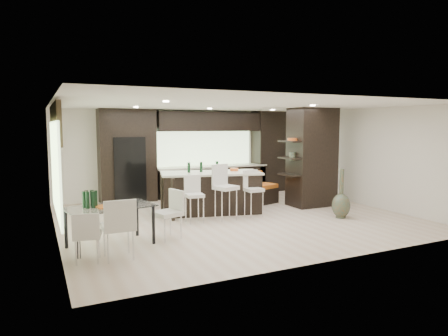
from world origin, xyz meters
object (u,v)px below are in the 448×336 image
kitchen_island (211,192)px  stool_mid (226,198)px  dining_table (110,226)px  floor_vase (341,193)px  chair_near (118,231)px  chair_end (168,217)px  bench (255,195)px  chair_far (88,239)px  stool_right (254,198)px  stool_left (195,204)px

kitchen_island → stool_mid: 0.88m
dining_table → kitchen_island: bearing=21.2°
floor_vase → chair_near: bearing=-172.4°
kitchen_island → chair_end: 2.53m
bench → chair_far: chair_far is taller
stool_right → chair_end: stool_right is taller
kitchen_island → dining_table: bearing=-133.1°
stool_left → floor_vase: (3.37, -1.06, 0.16)m
bench → dining_table: bearing=-169.3°
stool_mid → stool_right: size_ratio=1.16×
stool_left → dining_table: size_ratio=0.57×
dining_table → stool_right: bearing=3.6°
floor_vase → stool_mid: bearing=158.6°
stool_mid → dining_table: size_ratio=0.68×
dining_table → chair_far: bearing=-135.7°
kitchen_island → floor_vase: floor_vase is taller
kitchen_island → stool_left: kitchen_island is taller
stool_left → stool_mid: size_ratio=0.83×
stool_mid → dining_table: (-2.83, -0.97, -0.16)m
chair_near → stool_right: bearing=27.2°
chair_near → floor_vase: bearing=8.6°
bench → floor_vase: size_ratio=1.20×
bench → dining_table: dining_table is taller
chair_end → bench: bearing=-71.4°
stool_mid → floor_vase: floor_vase is taller
stool_right → floor_vase: 2.11m
stool_left → stool_mid: stool_mid is taller
kitchen_island → stool_left: bearing=-119.1°
bench → chair_far: bearing=-165.1°
chair_far → floor_vase: bearing=19.1°
floor_vase → chair_far: floor_vase is taller
kitchen_island → floor_vase: 3.22m
stool_right → chair_near: (-3.60, -1.78, 0.02)m
floor_vase → chair_near: (-5.43, -0.73, -0.12)m
kitchen_island → bench: size_ratio=1.76×
kitchen_island → bench: bearing=29.1°
dining_table → chair_near: chair_near is taller
bench → dining_table: 4.92m
dining_table → chair_far: (-0.48, -0.73, 0.01)m
stool_mid → bench: stool_mid is taller
kitchen_island → chair_far: size_ratio=3.26×
stool_right → dining_table: size_ratio=0.59×
floor_vase → dining_table: 5.43m
kitchen_island → stool_mid: (0.00, -0.88, 0.00)m
stool_left → stool_right: bearing=5.0°
kitchen_island → chair_far: kitchen_island is taller
stool_mid → chair_near: (-2.83, -1.74, -0.05)m
kitchen_island → dining_table: (-2.83, -1.85, -0.15)m
bench → stool_mid: bearing=-156.5°
stool_right → dining_table: (-3.60, -1.00, -0.08)m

